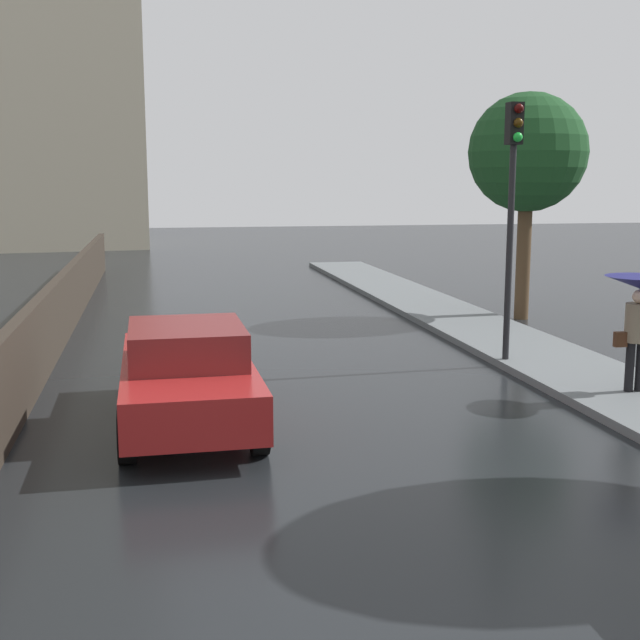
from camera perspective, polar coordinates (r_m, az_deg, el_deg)
car_red_near_kerb at (r=11.90m, az=-9.19°, el=-3.68°), size 1.91×4.60×1.48m
pedestrian_with_umbrella_far at (r=13.93m, az=21.19°, el=1.22°), size 1.09×1.09×1.85m
traffic_light at (r=15.65m, az=13.17°, el=9.06°), size 0.26×0.39×4.73m
street_tree_mid at (r=21.38m, az=14.16°, el=11.07°), size 2.93×2.93×5.64m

